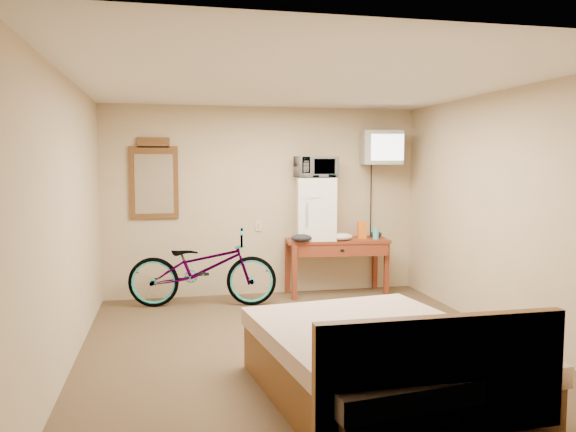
% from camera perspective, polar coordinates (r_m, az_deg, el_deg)
% --- Properties ---
extents(room, '(4.60, 4.64, 2.50)m').
position_cam_1_polar(room, '(5.27, 1.79, -0.13)').
color(room, '#4A3525').
rests_on(room, ground).
extents(desk, '(1.40, 0.65, 0.75)m').
position_cam_1_polar(desk, '(7.51, 5.05, -3.27)').
color(desk, maroon).
rests_on(desk, floor).
extents(mini_fridge, '(0.57, 0.55, 0.82)m').
position_cam_1_polar(mini_fridge, '(7.42, 2.83, 0.75)').
color(mini_fridge, white).
rests_on(mini_fridge, desk).
extents(microwave, '(0.55, 0.41, 0.28)m').
position_cam_1_polar(microwave, '(7.40, 2.85, 5.00)').
color(microwave, white).
rests_on(microwave, mini_fridge).
extents(snack_bag, '(0.12, 0.07, 0.23)m').
position_cam_1_polar(snack_bag, '(7.58, 7.51, -1.42)').
color(snack_bag, orange).
rests_on(snack_bag, desk).
extents(blue_cup, '(0.08, 0.08, 0.14)m').
position_cam_1_polar(blue_cup, '(7.58, 8.90, -1.79)').
color(blue_cup, '#45C0EC').
rests_on(blue_cup, desk).
extents(cloth_cream, '(0.32, 0.24, 0.10)m').
position_cam_1_polar(cloth_cream, '(7.37, 5.36, -2.11)').
color(cloth_cream, beige).
rests_on(cloth_cream, desk).
extents(cloth_dark_a, '(0.27, 0.20, 0.10)m').
position_cam_1_polar(cloth_dark_a, '(7.20, 1.37, -2.25)').
color(cloth_dark_a, black).
rests_on(cloth_dark_a, desk).
extents(cloth_dark_b, '(0.17, 0.14, 0.08)m').
position_cam_1_polar(cloth_dark_b, '(7.77, 8.90, -1.84)').
color(cloth_dark_b, black).
rests_on(cloth_dark_b, desk).
extents(crt_television, '(0.58, 0.63, 0.45)m').
position_cam_1_polar(crt_television, '(7.65, 9.45, 6.85)').
color(crt_television, black).
rests_on(crt_television, room).
extents(wall_mirror, '(0.61, 0.04, 1.03)m').
position_cam_1_polar(wall_mirror, '(7.36, -13.46, 3.62)').
color(wall_mirror, brown).
rests_on(wall_mirror, room).
extents(bicycle, '(1.88, 0.88, 0.95)m').
position_cam_1_polar(bicycle, '(7.00, -8.67, -5.22)').
color(bicycle, black).
rests_on(bicycle, floor).
extents(bed, '(1.80, 2.24, 0.90)m').
position_cam_1_polar(bed, '(4.26, 9.58, -14.73)').
color(bed, brown).
rests_on(bed, floor).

